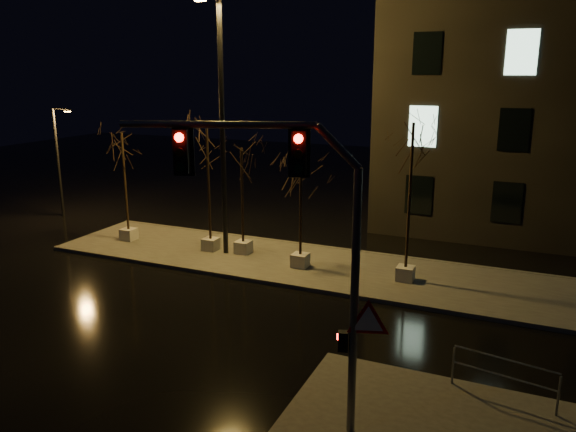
% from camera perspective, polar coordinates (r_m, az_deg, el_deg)
% --- Properties ---
extents(ground, '(90.00, 90.00, 0.00)m').
position_cam_1_polar(ground, '(19.07, -6.47, -10.44)').
color(ground, black).
rests_on(ground, ground).
extents(median, '(22.00, 5.00, 0.15)m').
position_cam_1_polar(median, '(24.02, 0.68, -4.80)').
color(median, '#47453F').
rests_on(median, ground).
extents(tree_0, '(1.80, 1.80, 5.27)m').
position_cam_1_polar(tree_0, '(27.25, -16.40, 5.75)').
color(tree_0, '#BAB6AE').
rests_on(tree_0, median).
extents(tree_1, '(1.80, 1.80, 5.62)m').
position_cam_1_polar(tree_1, '(24.78, -8.17, 5.99)').
color(tree_1, '#BAB6AE').
rests_on(tree_1, median).
extents(tree_2, '(1.80, 1.80, 4.83)m').
position_cam_1_polar(tree_2, '(24.27, -4.72, 4.48)').
color(tree_2, '#BAB6AE').
rests_on(tree_2, median).
extents(tree_3, '(1.80, 1.80, 4.12)m').
position_cam_1_polar(tree_3, '(22.54, 1.29, 2.37)').
color(tree_3, '#BAB6AE').
rests_on(tree_3, median).
extents(tree_4, '(1.80, 1.80, 6.23)m').
position_cam_1_polar(tree_4, '(21.20, 12.45, 5.65)').
color(tree_4, '#BAB6AE').
rests_on(tree_4, median).
extents(traffic_signal_mast, '(5.40, 1.82, 6.89)m').
position_cam_1_polar(traffic_signal_mast, '(11.64, 1.45, -2.13)').
color(traffic_signal_mast, slate).
rests_on(traffic_signal_mast, sidewalk_corner).
extents(streetlight_main, '(2.70, 1.04, 10.94)m').
position_cam_1_polar(streetlight_main, '(24.07, -6.74, 10.71)').
color(streetlight_main, black).
rests_on(streetlight_main, median).
extents(streetlight_far, '(1.19, 0.31, 6.08)m').
position_cam_1_polar(streetlight_far, '(33.98, -22.24, 5.52)').
color(streetlight_far, black).
rests_on(streetlight_far, ground).
extents(guard_rail_a, '(2.51, 0.52, 1.10)m').
position_cam_1_polar(guard_rail_a, '(15.18, 21.10, -14.62)').
color(guard_rail_a, slate).
rests_on(guard_rail_a, sidewalk_corner).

